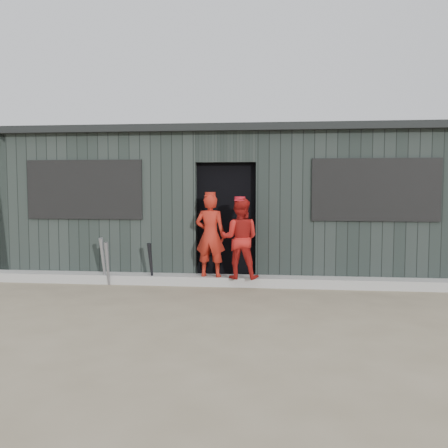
# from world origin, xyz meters

# --- Properties ---
(ground) EXTENTS (80.00, 80.00, 0.00)m
(ground) POSITION_xyz_m (0.00, 0.00, 0.00)
(ground) COLOR #746750
(ground) RESTS_ON ground
(curb) EXTENTS (8.00, 0.36, 0.15)m
(curb) POSITION_xyz_m (0.00, 1.82, 0.07)
(curb) COLOR #9A9A95
(curb) RESTS_ON ground
(bat_left) EXTENTS (0.08, 0.28, 0.78)m
(bat_left) POSITION_xyz_m (-1.96, 1.63, 0.39)
(bat_left) COLOR #95969D
(bat_left) RESTS_ON ground
(bat_mid) EXTENTS (0.07, 0.18, 0.71)m
(bat_mid) POSITION_xyz_m (-1.87, 1.58, 0.36)
(bat_mid) COLOR gray
(bat_mid) RESTS_ON ground
(bat_right) EXTENTS (0.09, 0.22, 0.70)m
(bat_right) POSITION_xyz_m (-1.18, 1.68, 0.35)
(bat_right) COLOR black
(bat_right) RESTS_ON ground
(player_red_left) EXTENTS (0.52, 0.37, 1.34)m
(player_red_left) POSITION_xyz_m (-0.22, 1.75, 0.82)
(player_red_left) COLOR #A62114
(player_red_left) RESTS_ON curb
(player_red_right) EXTENTS (0.64, 0.51, 1.27)m
(player_red_right) POSITION_xyz_m (0.27, 1.64, 0.79)
(player_red_right) COLOR #AC1915
(player_red_right) RESTS_ON curb
(player_grey_back) EXTENTS (0.64, 0.49, 1.17)m
(player_grey_back) POSITION_xyz_m (0.59, 2.37, 0.58)
(player_grey_back) COLOR silver
(player_grey_back) RESTS_ON ground
(dugout) EXTENTS (8.30, 3.30, 2.62)m
(dugout) POSITION_xyz_m (-0.00, 3.50, 1.29)
(dugout) COLOR black
(dugout) RESTS_ON ground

